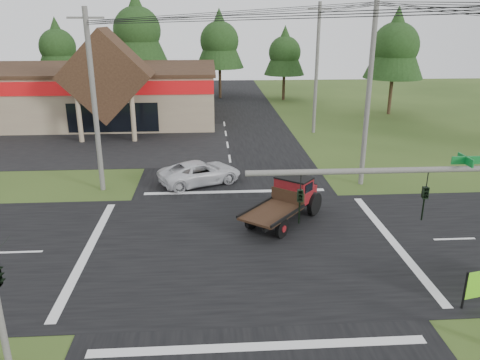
{
  "coord_description": "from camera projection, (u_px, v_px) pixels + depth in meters",
  "views": [
    {
      "loc": [
        -1.4,
        -19.21,
        9.9
      ],
      "look_at": [
        0.04,
        2.88,
        2.2
      ],
      "focal_mm": 35.0,
      "sensor_mm": 36.0,
      "label": 1
    }
  ],
  "objects": [
    {
      "name": "ground",
      "position": [
        243.0,
        246.0,
        21.44
      ],
      "size": [
        120.0,
        120.0,
        0.0
      ],
      "primitive_type": "plane",
      "color": "#2F4619",
      "rests_on": "ground"
    },
    {
      "name": "road_ns",
      "position": [
        243.0,
        246.0,
        21.44
      ],
      "size": [
        12.0,
        120.0,
        0.02
      ],
      "primitive_type": "cube",
      "color": "black",
      "rests_on": "ground"
    },
    {
      "name": "road_ew",
      "position": [
        243.0,
        246.0,
        21.44
      ],
      "size": [
        120.0,
        12.0,
        0.02
      ],
      "primitive_type": "cube",
      "color": "black",
      "rests_on": "ground"
    },
    {
      "name": "parking_apron",
      "position": [
        57.0,
        145.0,
        38.48
      ],
      "size": [
        28.0,
        14.0,
        0.02
      ],
      "primitive_type": "cube",
      "color": "black",
      "rests_on": "ground"
    },
    {
      "name": "cvs_building",
      "position": [
        68.0,
        92.0,
        47.43
      ],
      "size": [
        30.4,
        18.2,
        9.19
      ],
      "color": "gray",
      "rests_on": "ground"
    },
    {
      "name": "traffic_signal_mast",
      "position": [
        466.0,
        221.0,
        13.28
      ],
      "size": [
        8.12,
        0.24,
        7.0
      ],
      "color": "#595651",
      "rests_on": "ground"
    },
    {
      "name": "utility_pole_nw",
      "position": [
        94.0,
        101.0,
        26.72
      ],
      "size": [
        2.0,
        0.3,
        10.5
      ],
      "color": "#595651",
      "rests_on": "ground"
    },
    {
      "name": "utility_pole_ne",
      "position": [
        369.0,
        90.0,
        27.54
      ],
      "size": [
        2.0,
        0.3,
        11.5
      ],
      "color": "#595651",
      "rests_on": "ground"
    },
    {
      "name": "utility_pole_n",
      "position": [
        317.0,
        68.0,
        40.78
      ],
      "size": [
        2.0,
        0.3,
        11.2
      ],
      "color": "#595651",
      "rests_on": "ground"
    },
    {
      "name": "tree_row_b",
      "position": [
        57.0,
        45.0,
        57.59
      ],
      "size": [
        5.6,
        5.6,
        10.1
      ],
      "color": "#332316",
      "rests_on": "ground"
    },
    {
      "name": "tree_row_c",
      "position": [
        137.0,
        28.0,
        56.6
      ],
      "size": [
        7.28,
        7.28,
        13.13
      ],
      "color": "#332316",
      "rests_on": "ground"
    },
    {
      "name": "tree_row_d",
      "position": [
        219.0,
        39.0,
        58.6
      ],
      "size": [
        6.16,
        6.16,
        11.11
      ],
      "color": "#332316",
      "rests_on": "ground"
    },
    {
      "name": "tree_row_e",
      "position": [
        285.0,
        51.0,
        57.65
      ],
      "size": [
        5.04,
        5.04,
        9.09
      ],
      "color": "#332316",
      "rests_on": "ground"
    },
    {
      "name": "tree_side_ne",
      "position": [
        396.0,
        43.0,
        48.4
      ],
      "size": [
        6.16,
        6.16,
        11.11
      ],
      "color": "#332316",
      "rests_on": "ground"
    },
    {
      "name": "antique_flatbed_truck",
      "position": [
        283.0,
        202.0,
        23.55
      ],
      "size": [
        4.87,
        5.32,
        2.19
      ],
      "primitive_type": null,
      "rotation": [
        0.0,
        0.0,
        -0.69
      ],
      "color": "#580C10",
      "rests_on": "ground"
    },
    {
      "name": "white_pickup",
      "position": [
        200.0,
        173.0,
        29.3
      ],
      "size": [
        5.69,
        4.28,
        1.44
      ],
      "primitive_type": "imported",
      "rotation": [
        0.0,
        0.0,
        1.99
      ],
      "color": "silver",
      "rests_on": "ground"
    }
  ]
}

